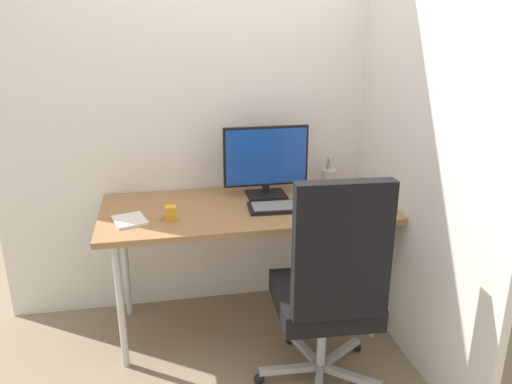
% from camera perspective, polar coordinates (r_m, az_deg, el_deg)
% --- Properties ---
extents(ground_plane, '(8.00, 8.00, 0.00)m').
position_cam_1_polar(ground_plane, '(3.04, -1.09, -14.64)').
color(ground_plane, gray).
extents(wall_back, '(2.70, 0.04, 2.80)m').
position_cam_1_polar(wall_back, '(2.91, -2.57, 13.42)').
color(wall_back, white).
rests_on(wall_back, ground_plane).
extents(wall_side_right, '(0.04, 1.85, 2.80)m').
position_cam_1_polar(wall_side_right, '(2.64, 16.95, 12.09)').
color(wall_side_right, white).
rests_on(wall_side_right, ground_plane).
extents(desk, '(1.52, 0.68, 0.73)m').
position_cam_1_polar(desk, '(2.72, -1.17, -2.67)').
color(desk, '#996B42').
rests_on(desk, ground_plane).
extents(office_chair, '(0.61, 0.63, 1.09)m').
position_cam_1_polar(office_chair, '(2.29, 8.39, -10.44)').
color(office_chair, black).
rests_on(office_chair, ground_plane).
extents(monitor, '(0.48, 0.17, 0.39)m').
position_cam_1_polar(monitor, '(2.81, 1.14, 3.63)').
color(monitor, black).
rests_on(monitor, desk).
extents(keyboard, '(0.48, 0.20, 0.02)m').
position_cam_1_polar(keyboard, '(2.68, 4.25, -1.62)').
color(keyboard, black).
rests_on(keyboard, desk).
extents(mouse, '(0.06, 0.09, 0.04)m').
position_cam_1_polar(mouse, '(2.84, 11.76, -0.47)').
color(mouse, gray).
rests_on(mouse, desk).
extents(pen_holder, '(0.09, 0.09, 0.18)m').
position_cam_1_polar(pen_holder, '(3.04, 8.25, 1.61)').
color(pen_holder, '#B2B5BA').
rests_on(pen_holder, desk).
extents(notebook, '(0.19, 0.21, 0.01)m').
position_cam_1_polar(notebook, '(2.57, -14.06, -3.11)').
color(notebook, silver).
rests_on(notebook, desk).
extents(desk_clamp_accessory, '(0.05, 0.05, 0.07)m').
position_cam_1_polar(desk_clamp_accessory, '(2.55, -9.59, -2.34)').
color(desk_clamp_accessory, orange).
rests_on(desk_clamp_accessory, desk).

